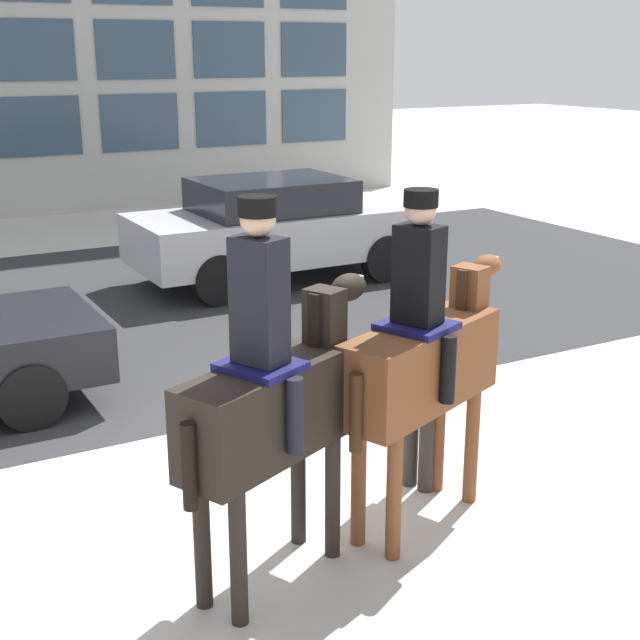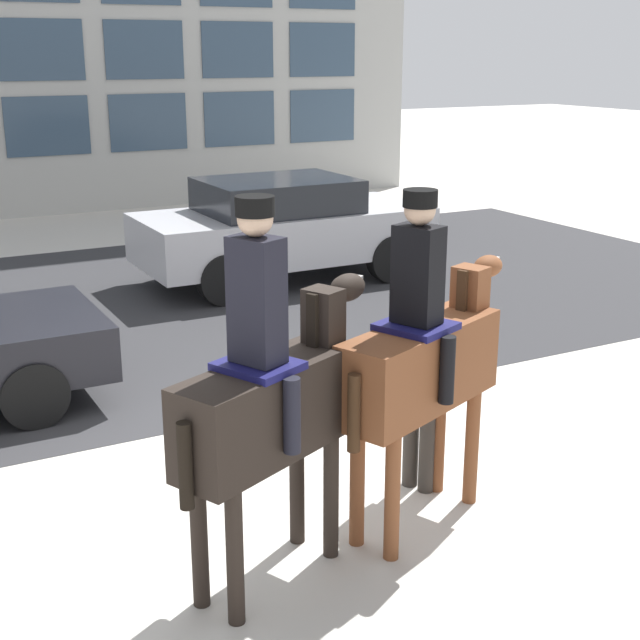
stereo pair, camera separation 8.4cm
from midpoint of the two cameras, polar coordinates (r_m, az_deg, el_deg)
The scene contains 6 objects.
ground_plane at distance 8.31m, azimuth -4.81°, elevation -7.81°, with size 80.00×80.00×0.00m, color beige.
road_surface at distance 12.56m, azimuth -13.52°, elevation 0.41°, with size 20.22×8.50×0.01m.
mounted_horse_lead at distance 5.76m, azimuth -2.82°, elevation -4.85°, with size 1.71×1.00×2.64m.
mounted_horse_companion at distance 6.52m, azimuth 6.98°, elevation -2.38°, with size 1.80×0.98×2.56m.
pedestrian_bystander at distance 7.14m, azimuth 6.82°, elevation -3.91°, with size 0.78×0.67×1.61m.
street_car_far_lane at distance 13.86m, azimuth -2.24°, elevation 5.98°, with size 4.49×2.01×1.59m.
Camera 2 is at (-2.91, -6.98, 3.46)m, focal length 50.00 mm.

